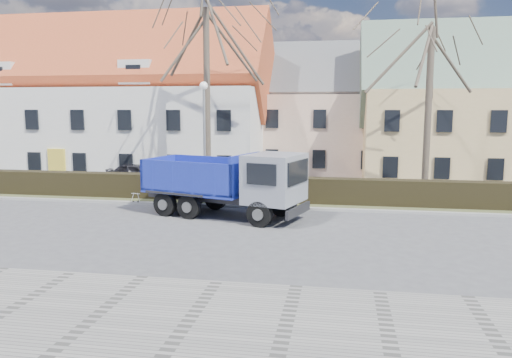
% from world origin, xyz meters
% --- Properties ---
extents(ground, '(120.00, 120.00, 0.00)m').
position_xyz_m(ground, '(0.00, 0.00, 0.00)').
color(ground, '#4B4B4E').
extents(sidewalk_near, '(80.00, 5.00, 0.08)m').
position_xyz_m(sidewalk_near, '(0.00, -8.50, 0.04)').
color(sidewalk_near, gray).
rests_on(sidewalk_near, ground).
extents(curb_far, '(80.00, 0.30, 0.12)m').
position_xyz_m(curb_far, '(0.00, 4.60, 0.06)').
color(curb_far, gray).
rests_on(curb_far, ground).
extents(grass_strip, '(80.00, 3.00, 0.10)m').
position_xyz_m(grass_strip, '(0.00, 6.20, 0.05)').
color(grass_strip, '#444A29').
rests_on(grass_strip, ground).
extents(hedge, '(60.00, 0.90, 1.30)m').
position_xyz_m(hedge, '(0.00, 6.00, 0.65)').
color(hedge, black).
rests_on(hedge, ground).
extents(building_white, '(26.80, 10.80, 9.50)m').
position_xyz_m(building_white, '(-13.00, 16.00, 4.75)').
color(building_white, silver).
rests_on(building_white, ground).
extents(building_pink, '(10.80, 8.80, 8.00)m').
position_xyz_m(building_pink, '(4.00, 20.00, 4.00)').
color(building_pink, beige).
rests_on(building_pink, ground).
extents(building_yellow, '(18.80, 10.80, 8.50)m').
position_xyz_m(building_yellow, '(16.00, 17.00, 4.25)').
color(building_yellow, '#D7B576').
rests_on(building_yellow, ground).
extents(tree_1, '(9.20, 9.20, 12.65)m').
position_xyz_m(tree_1, '(-2.00, 8.50, 6.33)').
color(tree_1, '#493E32').
rests_on(tree_1, ground).
extents(tree_2, '(8.00, 8.00, 11.00)m').
position_xyz_m(tree_2, '(10.00, 8.50, 5.50)').
color(tree_2, '#493E32').
rests_on(tree_2, ground).
extents(dump_truck, '(8.11, 4.88, 3.05)m').
position_xyz_m(dump_truck, '(0.12, 2.63, 1.52)').
color(dump_truck, '#16259A').
rests_on(dump_truck, ground).
extents(streetlight, '(0.50, 0.50, 6.35)m').
position_xyz_m(streetlight, '(-1.76, 7.00, 3.17)').
color(streetlight, '#969696').
rests_on(streetlight, ground).
extents(cart_frame, '(0.77, 0.53, 0.64)m').
position_xyz_m(cart_frame, '(-4.95, 4.57, 0.32)').
color(cart_frame, silver).
rests_on(cart_frame, ground).
extents(parked_car_a, '(4.19, 1.97, 1.39)m').
position_xyz_m(parked_car_a, '(-7.26, 10.72, 0.69)').
color(parked_car_a, black).
rests_on(parked_car_a, ground).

